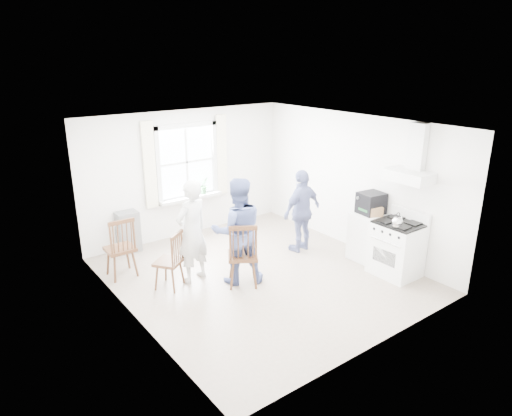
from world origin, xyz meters
The scene contains 16 objects.
room_shell centered at (0.00, 0.00, 1.30)m, with size 4.62×5.12×2.64m.
window_assembly centered at (0.00, 2.45, 1.46)m, with size 1.88×0.24×1.70m.
range_hood centered at (2.07, -1.35, 1.90)m, with size 0.45×0.76×0.94m.
shelf_unit centered at (-1.40, 2.33, 0.40)m, with size 0.40×0.30×0.80m, color slate.
gas_stove centered at (1.91, -1.35, 0.48)m, with size 0.68×0.76×1.12m.
kettle centered at (1.71, -1.45, 1.04)m, with size 0.18×0.18×0.25m.
low_cabinet centered at (1.98, -0.65, 0.45)m, with size 0.50×0.55×0.90m, color silver.
stereo_stack centered at (2.02, -0.65, 1.09)m, with size 0.47×0.43×0.38m.
cardboard_box centered at (1.96, -0.78, 0.98)m, with size 0.26×0.18×0.17m, color #926D47.
windsor_chair_a centered at (-1.90, 1.31, 0.66)m, with size 0.46×0.45×1.08m.
windsor_chair_b centered at (-0.47, -0.17, 0.68)m, with size 0.64×0.64×1.11m.
windsor_chair_c centered at (-1.36, 0.48, 0.59)m, with size 0.57×0.56×0.97m.
person_left centered at (-0.98, 0.56, 0.87)m, with size 0.64×0.64×1.74m, color silver.
person_mid centered at (-0.41, 0.07, 0.90)m, with size 0.87×0.87×1.79m, color #4E5B91.
person_right centered at (1.31, 0.40, 0.80)m, with size 0.94×0.94×1.60m, color navy.
potted_plant centered at (0.33, 2.36, 1.03)m, with size 0.20×0.20×0.36m, color #317037.
Camera 1 is at (-4.30, -5.64, 3.62)m, focal length 32.00 mm.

